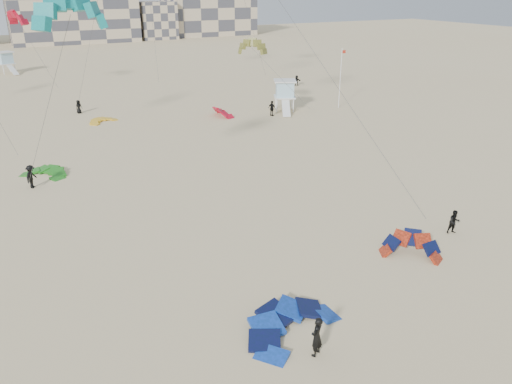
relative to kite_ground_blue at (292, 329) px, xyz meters
name	(u,v)px	position (x,y,z in m)	size (l,w,h in m)	color
ground	(297,302)	(1.32, 1.72, 0.00)	(320.00, 320.00, 0.00)	beige
kite_ground_blue	(292,329)	(0.00, 0.00, 0.00)	(4.81, 4.93, 1.17)	blue
kite_ground_orange	(410,255)	(9.67, 2.62, 0.00)	(3.32, 2.63, 2.13)	red
kite_ground_green	(45,175)	(-7.84, 26.62, 0.00)	(3.67, 3.83, 0.85)	#209217
kite_ground_red_far	(223,116)	(13.45, 38.16, 0.00)	(3.32, 3.05, 1.73)	red
kite_ground_yellow	(103,122)	(0.01, 41.91, 0.00)	(3.09, 3.23, 0.63)	yellow
kitesurfer_main	(317,337)	(0.04, -1.90, 0.93)	(0.68, 0.45, 1.87)	black
kitesurfer_b	(454,222)	(14.09, 3.52, 0.78)	(0.76, 0.59, 1.57)	black
kitesurfer_c	(31,177)	(-8.96, 24.08, 0.92)	(1.19, 0.68, 1.84)	black
kitesurfer_d	(272,108)	(18.65, 35.41, 0.91)	(1.07, 0.44, 1.82)	black
kitesurfer_e	(79,107)	(-1.65, 47.45, 0.81)	(0.79, 0.51, 1.62)	black
kitesurfer_f	(297,81)	(31.38, 50.44, 0.79)	(1.46, 0.46, 1.57)	black
kite_fly_teal_a	(71,14)	(-5.46, 16.85, 13.01)	(6.31, 8.10, 13.62)	teal
kite_fly_olive	(252,48)	(16.13, 35.71, 8.00)	(8.48, 5.18, 8.16)	olive
kite_fly_red	(17,19)	(-6.01, 62.59, 10.24)	(6.14, 4.94, 10.89)	red
lifeguard_tower_near	(285,96)	(21.39, 37.11, 1.87)	(3.56, 5.64, 3.77)	white
lifeguard_tower_far	(6,63)	(-7.96, 83.81, 1.84)	(3.38, 5.49, 3.70)	white
flagpole	(340,77)	(28.33, 35.26, 3.90)	(0.60, 0.09, 7.40)	white
condo_mid	(73,18)	(11.32, 131.72, 6.00)	(32.00, 16.00, 12.00)	#C7B292
condo_east	(209,7)	(51.32, 133.72, 8.00)	(26.00, 14.00, 16.00)	#C7B292
condo_fill_right	(156,20)	(33.32, 129.72, 5.00)	(10.00, 10.00, 10.00)	#C7B292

